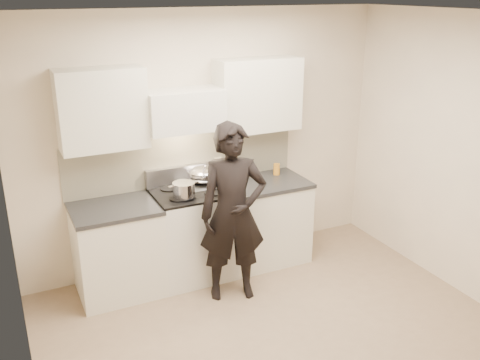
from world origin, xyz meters
name	(u,v)px	position (x,y,z in m)	size (l,w,h in m)	color
ground_plane	(285,341)	(0.00, 0.00, 0.00)	(4.00, 4.00, 0.00)	#877055
room_shell	(262,154)	(-0.06, 0.37, 1.60)	(4.04, 3.54, 2.70)	beige
stove	(192,233)	(-0.30, 1.42, 0.47)	(0.76, 0.65, 0.96)	beige
counter_right	(263,220)	(0.53, 1.43, 0.46)	(0.92, 0.67, 0.92)	beige
counter_left	(118,250)	(-1.08, 1.43, 0.46)	(0.82, 0.67, 0.92)	beige
wok	(203,174)	(-0.10, 1.57, 1.05)	(0.34, 0.42, 0.27)	#BABAC5
stock_pot	(184,190)	(-0.42, 1.28, 1.03)	(0.31, 0.22, 0.15)	#BABAC5
utensil_crock	(231,171)	(0.24, 1.63, 1.01)	(0.11, 0.11, 0.30)	#A9A7AF
spice_jar	(244,173)	(0.39, 1.62, 0.97)	(0.05, 0.05, 0.10)	#C37822
oil_glass	(277,169)	(0.76, 1.56, 0.98)	(0.07, 0.07, 0.12)	#C57F20
person	(233,213)	(-0.08, 0.89, 0.87)	(0.64, 0.42, 1.74)	black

